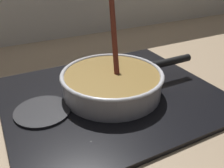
# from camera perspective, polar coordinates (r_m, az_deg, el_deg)

# --- Properties ---
(ground) EXTENTS (2.40, 1.60, 0.04)m
(ground) POSITION_cam_1_polar(r_m,az_deg,el_deg) (0.56, 14.69, -14.43)
(ground) COLOR #9E8466
(hob_plate) EXTENTS (0.56, 0.48, 0.01)m
(hob_plate) POSITION_cam_1_polar(r_m,az_deg,el_deg) (0.67, 0.00, -2.67)
(hob_plate) COLOR black
(hob_plate) RESTS_ON ground
(burner_ring) EXTENTS (0.20, 0.20, 0.01)m
(burner_ring) POSITION_cam_1_polar(r_m,az_deg,el_deg) (0.66, 0.00, -1.93)
(burner_ring) COLOR #592D0C
(burner_ring) RESTS_ON hob_plate
(spare_burner) EXTENTS (0.13, 0.13, 0.01)m
(spare_burner) POSITION_cam_1_polar(r_m,az_deg,el_deg) (0.62, -15.75, -6.04)
(spare_burner) COLOR #262628
(spare_burner) RESTS_ON hob_plate
(cooking_pan) EXTENTS (0.40, 0.27, 0.30)m
(cooking_pan) POSITION_cam_1_polar(r_m,az_deg,el_deg) (0.65, 0.12, 0.49)
(cooking_pan) COLOR silver
(cooking_pan) RESTS_ON hob_plate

